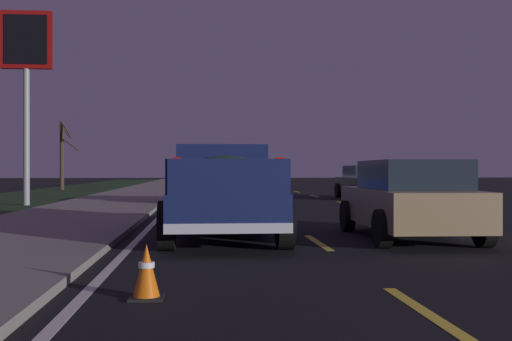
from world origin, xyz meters
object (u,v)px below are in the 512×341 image
at_px(pickup_truck, 222,189).
at_px(sedan_blue, 211,184).
at_px(sedan_silver, 263,179).
at_px(traffic_cone_near, 147,272).
at_px(gas_price_sign, 26,59).
at_px(sedan_tan, 409,199).
at_px(bare_tree_far, 62,154).
at_px(sedan_black, 365,182).

bearing_deg(pickup_truck, sedan_blue, 0.65).
relative_size(sedan_silver, traffic_cone_near, 7.60).
bearing_deg(gas_price_sign, pickup_truck, -149.04).
bearing_deg(pickup_truck, sedan_tan, -97.00).
height_order(sedan_blue, bare_tree_far, bare_tree_far).
xyz_separation_m(sedan_blue, traffic_cone_near, (-17.45, 0.82, -0.50)).
bearing_deg(bare_tree_far, sedan_blue, -151.86).
bearing_deg(sedan_tan, pickup_truck, 83.00).
relative_size(sedan_blue, gas_price_sign, 0.60).
relative_size(sedan_blue, bare_tree_far, 0.96).
bearing_deg(gas_price_sign, sedan_tan, -138.84).
height_order(sedan_tan, sedan_blue, same).
height_order(sedan_silver, traffic_cone_near, sedan_silver).
bearing_deg(sedan_tan, sedan_blue, 17.25).
height_order(gas_price_sign, traffic_cone_near, gas_price_sign).
height_order(sedan_blue, traffic_cone_near, sedan_blue).
bearing_deg(sedan_silver, sedan_tan, -179.32).
xyz_separation_m(sedan_blue, gas_price_sign, (0.15, 6.99, 4.79)).
xyz_separation_m(sedan_tan, gas_price_sign, (12.31, 10.76, 4.79)).
relative_size(sedan_tan, gas_price_sign, 0.60).
relative_size(sedan_blue, traffic_cone_near, 7.60).
xyz_separation_m(bare_tree_far, traffic_cone_near, (-35.54, -8.85, -2.14)).
bearing_deg(pickup_truck, sedan_silver, -7.11).
distance_m(sedan_tan, bare_tree_far, 33.15).
distance_m(sedan_tan, sedan_black, 16.70).
bearing_deg(sedan_black, sedan_tan, 168.30).
xyz_separation_m(gas_price_sign, bare_tree_far, (17.94, 2.69, -3.15)).
distance_m(pickup_truck, gas_price_sign, 14.58).
distance_m(sedan_black, sedan_silver, 11.38).
bearing_deg(sedan_silver, sedan_black, -160.98).
bearing_deg(gas_price_sign, traffic_cone_near, -160.71).
bearing_deg(traffic_cone_near, sedan_blue, -2.70).
distance_m(sedan_silver, gas_price_sign, 18.73).
relative_size(sedan_black, bare_tree_far, 0.96).
bearing_deg(bare_tree_far, traffic_cone_near, -166.02).
bearing_deg(sedan_black, pickup_truck, 156.16).
bearing_deg(gas_price_sign, sedan_silver, -35.21).
relative_size(sedan_tan, sedan_blue, 1.01).
bearing_deg(pickup_truck, gas_price_sign, 30.96).
relative_size(sedan_black, sedan_silver, 1.00).
distance_m(sedan_blue, gas_price_sign, 8.47).
height_order(pickup_truck, sedan_tan, pickup_truck).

